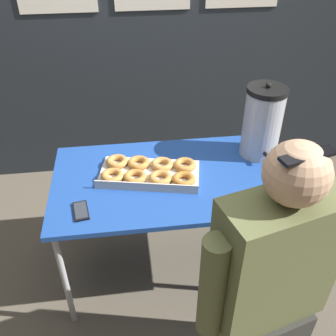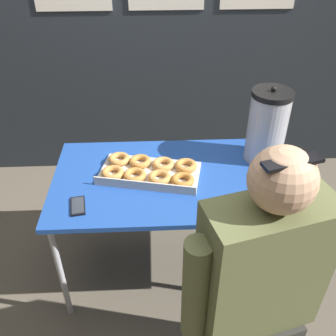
{
  "view_description": "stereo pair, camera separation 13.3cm",
  "coord_description": "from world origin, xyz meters",
  "px_view_note": "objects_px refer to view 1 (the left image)",
  "views": [
    {
      "loc": [
        -0.25,
        -1.59,
        1.93
      ],
      "look_at": [
        -0.04,
        0.0,
        0.77
      ],
      "focal_mm": 40.0,
      "sensor_mm": 36.0,
      "label": 1
    },
    {
      "loc": [
        -0.12,
        -1.6,
        1.93
      ],
      "look_at": [
        -0.04,
        0.0,
        0.77
      ],
      "focal_mm": 40.0,
      "sensor_mm": 36.0,
      "label": 2
    }
  ],
  "objects_px": {
    "donut_box": "(149,172)",
    "cell_phone": "(81,211)",
    "coffee_urn": "(262,122)",
    "person_seated": "(268,287)"
  },
  "relations": [
    {
      "from": "donut_box",
      "to": "cell_phone",
      "type": "distance_m",
      "value": 0.43
    },
    {
      "from": "donut_box",
      "to": "cell_phone",
      "type": "relative_size",
      "value": 4.0
    },
    {
      "from": "donut_box",
      "to": "coffee_urn",
      "type": "height_order",
      "value": "coffee_urn"
    },
    {
      "from": "donut_box",
      "to": "coffee_urn",
      "type": "bearing_deg",
      "value": 24.13
    },
    {
      "from": "coffee_urn",
      "to": "cell_phone",
      "type": "bearing_deg",
      "value": -159.19
    },
    {
      "from": "coffee_urn",
      "to": "cell_phone",
      "type": "xyz_separation_m",
      "value": [
        -1.0,
        -0.38,
        -0.2
      ]
    },
    {
      "from": "coffee_urn",
      "to": "person_seated",
      "type": "distance_m",
      "value": 0.93
    },
    {
      "from": "donut_box",
      "to": "cell_phone",
      "type": "xyz_separation_m",
      "value": [
        -0.35,
        -0.24,
        -0.02
      ]
    },
    {
      "from": "coffee_urn",
      "to": "person_seated",
      "type": "bearing_deg",
      "value": -104.73
    },
    {
      "from": "donut_box",
      "to": "person_seated",
      "type": "relative_size",
      "value": 0.44
    }
  ]
}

